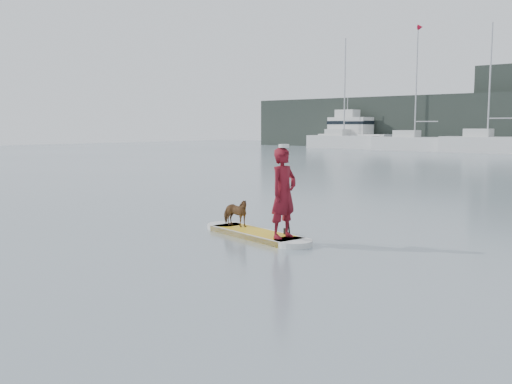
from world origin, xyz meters
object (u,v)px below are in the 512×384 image
Objects in this scene: sailboat_a at (343,141)px; sailboat_c at (486,143)px; motor_yacht_b at (354,134)px; sailboat_b at (414,142)px; dog at (235,213)px; paddleboard at (256,234)px; paddler at (284,193)px.

sailboat_a reaches higher than sailboat_c.
motor_yacht_b is (0.18, 2.06, 0.79)m from sailboat_a.
motor_yacht_b is (-16.35, 3.58, 0.76)m from sailboat_c.
motor_yacht_b is at bearing 85.00° from sailboat_a.
sailboat_b reaches higher than sailboat_c.
paddleboard is at bearing -106.61° from dog.
motor_yacht_b is at bearing 32.46° from paddler.
paddler is 50.21m from sailboat_b.
sailboat_a is at bearing 131.61° from paddleboard.
paddler is at bearing 0.00° from paddleboard.
dog is at bearing 81.30° from paddler.
sailboat_c is (-9.51, 46.26, 0.84)m from paddleboard.
paddleboard is 54.43m from sailboat_a.
sailboat_a is 2.22m from motor_yacht_b.
paddler is 0.21× the size of motor_yacht_b.
sailboat_c is 1.34× the size of motor_yacht_b.
sailboat_b reaches higher than paddleboard.
paddler is 1.85m from dog.
paddleboard is 0.36× the size of motor_yacht_b.
paddleboard is 56.18m from motor_yacht_b.
paddler reaches higher than dog.
motor_yacht_b is (-25.87, 49.85, 1.60)m from paddleboard.
paddler is 55.05m from sailboat_a.
paddleboard is 49.70m from sailboat_b.
sailboat_a is 1.37× the size of motor_yacht_b.
sailboat_b is 1.05× the size of sailboat_c.
paddler is at bearing -60.58° from sailboat_a.
paddleboard is 1.37m from paddler.
dog is 49.26m from sailboat_b.
dog is at bearing -60.37° from motor_yacht_b.
sailboat_b is 9.45m from motor_yacht_b.
sailboat_c is at bearing 114.63° from paddleboard.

